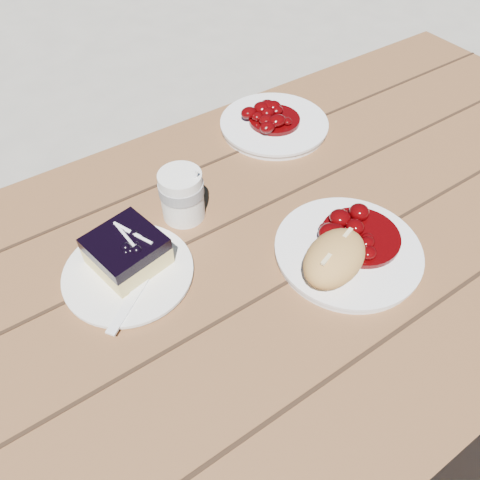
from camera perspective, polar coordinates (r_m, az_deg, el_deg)
ground at (r=1.42m, az=-3.15°, el=-23.69°), size 60.00×60.00×0.00m
picnic_table at (r=0.88m, az=-4.76°, el=-11.59°), size 2.00×1.55×0.75m
main_plate at (r=0.79m, az=12.98°, el=-1.37°), size 0.24×0.24×0.02m
goulash_stew at (r=0.79m, az=14.67°, el=1.17°), size 0.13×0.13×0.04m
bread_roll at (r=0.72m, az=11.43°, el=-2.18°), size 0.14×0.12×0.06m
dessert_plate at (r=0.77m, az=-13.42°, el=-3.93°), size 0.20×0.20×0.01m
blueberry_cake at (r=0.75m, az=-13.66°, el=-1.28°), size 0.12×0.12×0.06m
fork_dessert at (r=0.72m, az=-13.12°, el=-7.12°), size 0.14×0.11×0.00m
coffee_cup at (r=0.81m, az=-7.08°, el=5.42°), size 0.07×0.07×0.09m
second_plate at (r=1.04m, az=4.17°, el=13.80°), size 0.23×0.23×0.02m
second_stew at (r=1.03m, az=4.26°, el=15.13°), size 0.11×0.11×0.04m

